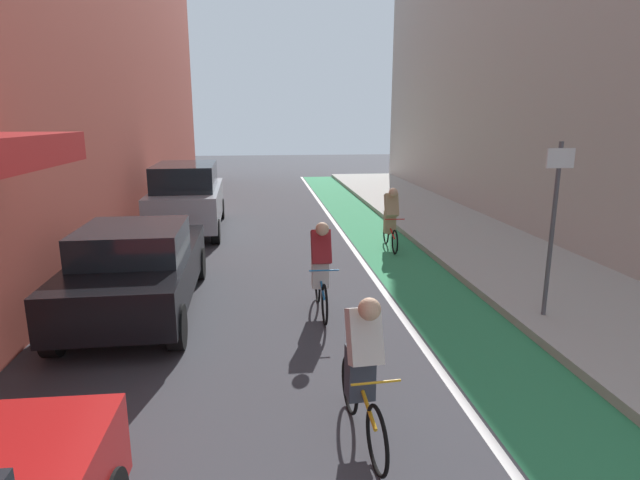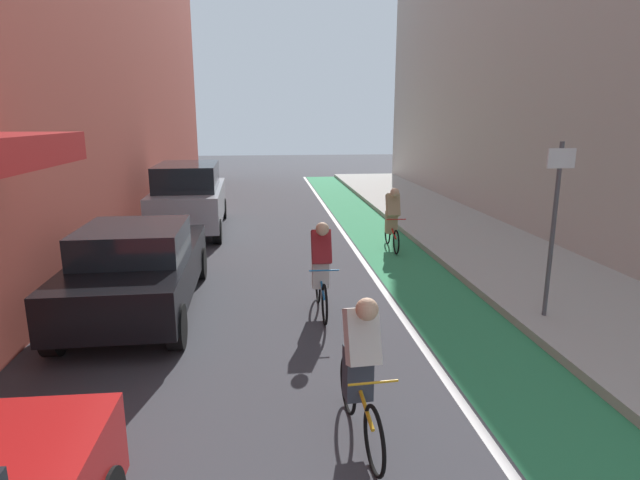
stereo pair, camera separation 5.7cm
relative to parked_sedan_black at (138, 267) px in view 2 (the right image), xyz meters
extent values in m
plane|color=#38383D|center=(2.53, 2.09, -0.79)|extent=(70.70, 70.70, 0.00)
cube|color=#2D8451|center=(5.32, 4.09, -0.78)|extent=(1.60, 32.14, 0.00)
cube|color=white|center=(4.42, 4.09, -0.78)|extent=(0.12, 32.14, 0.00)
cube|color=#A8A59E|center=(7.78, 4.09, -0.72)|extent=(3.33, 32.14, 0.14)
cube|color=black|center=(0.00, 0.05, -0.11)|extent=(1.92, 4.48, 0.70)
cube|color=black|center=(0.00, -0.17, 0.47)|extent=(1.65, 1.90, 0.55)
cylinder|color=black|center=(-0.87, 1.71, -0.46)|extent=(0.23, 0.66, 0.66)
cylinder|color=black|center=(0.81, 1.74, -0.46)|extent=(0.23, 0.66, 0.66)
cylinder|color=black|center=(-0.81, -1.64, -0.46)|extent=(0.23, 0.66, 0.66)
cylinder|color=black|center=(0.87, -1.61, -0.46)|extent=(0.23, 0.66, 0.66)
cube|color=#9EA0A8|center=(0.00, 6.54, 0.02)|extent=(2.01, 4.69, 0.95)
cube|color=black|center=(0.01, 6.31, 0.82)|extent=(1.73, 2.83, 0.75)
cylinder|color=black|center=(-0.91, 8.28, -0.46)|extent=(0.24, 0.67, 0.66)
cylinder|color=black|center=(0.79, 8.34, -0.46)|extent=(0.24, 0.67, 0.66)
cylinder|color=black|center=(-0.79, 4.75, -0.46)|extent=(0.24, 0.67, 0.66)
cylinder|color=black|center=(0.91, 4.81, -0.46)|extent=(0.24, 0.67, 0.66)
torus|color=black|center=(3.13, -4.56, -0.45)|extent=(0.09, 0.66, 0.66)
torus|color=black|center=(3.05, -3.51, -0.45)|extent=(0.09, 0.66, 0.66)
cylinder|color=gold|center=(3.09, -4.03, -0.23)|extent=(0.11, 0.96, 0.33)
cylinder|color=gold|center=(3.08, -3.85, -0.15)|extent=(0.04, 0.12, 0.55)
cylinder|color=gold|center=(3.13, -4.48, 0.10)|extent=(0.48, 0.06, 0.02)
cube|color=#333842|center=(3.08, -3.93, -0.08)|extent=(0.30, 0.26, 0.56)
cube|color=beige|center=(3.09, -4.06, 0.38)|extent=(0.35, 0.42, 0.60)
sphere|color=tan|center=(3.11, -4.21, 0.72)|extent=(0.22, 0.22, 0.22)
cube|color=#4C7247|center=(3.09, -3.93, 0.40)|extent=(0.28, 0.29, 0.39)
torus|color=black|center=(3.09, -0.96, -0.45)|extent=(0.04, 0.67, 0.67)
torus|color=black|center=(3.09, 0.09, -0.45)|extent=(0.04, 0.67, 0.67)
cylinder|color=#1966A5|center=(3.09, -0.44, -0.23)|extent=(0.04, 0.96, 0.33)
cylinder|color=#1966A5|center=(3.09, -0.25, -0.15)|extent=(0.04, 0.12, 0.55)
cylinder|color=#1966A5|center=(3.09, -0.88, 0.10)|extent=(0.48, 0.03, 0.02)
cube|color=beige|center=(3.09, -0.33, -0.08)|extent=(0.28, 0.24, 0.56)
cube|color=maroon|center=(3.09, -0.46, 0.38)|extent=(0.32, 0.40, 0.60)
sphere|color=tan|center=(3.09, -0.62, 0.72)|extent=(0.22, 0.22, 0.22)
cube|color=#4C7247|center=(3.09, -0.34, 0.40)|extent=(0.26, 0.27, 0.39)
torus|color=black|center=(5.34, 3.22, -0.48)|extent=(0.06, 0.60, 0.60)
torus|color=black|center=(5.37, 4.27, -0.48)|extent=(0.06, 0.60, 0.60)
cylinder|color=red|center=(5.35, 3.75, -0.26)|extent=(0.07, 0.96, 0.33)
cylinder|color=red|center=(5.36, 3.93, -0.18)|extent=(0.04, 0.12, 0.55)
cylinder|color=red|center=(5.34, 3.30, 0.07)|extent=(0.48, 0.04, 0.02)
cube|color=tan|center=(5.36, 3.85, -0.11)|extent=(0.29, 0.25, 0.56)
cube|color=tan|center=(5.35, 3.72, 0.35)|extent=(0.33, 0.41, 0.60)
sphere|color=tan|center=(5.35, 3.57, 0.69)|extent=(0.22, 0.22, 0.22)
cylinder|color=#4C4C51|center=(6.63, -1.30, 0.74)|extent=(0.07, 0.07, 2.77)
cube|color=silver|center=(6.63, -1.32, 1.88)|extent=(0.44, 0.03, 0.30)
camera|label=1|loc=(2.11, -8.72, 2.48)|focal=29.00mm
camera|label=2|loc=(2.17, -8.72, 2.48)|focal=29.00mm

